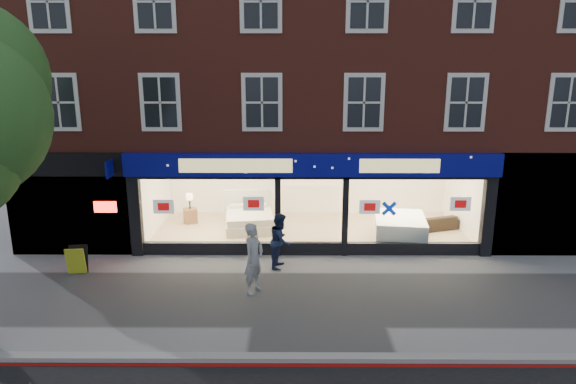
{
  "coord_description": "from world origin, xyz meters",
  "views": [
    {
      "loc": [
        -0.65,
        -12.28,
        6.0
      ],
      "look_at": [
        -0.73,
        2.5,
        2.2
      ],
      "focal_mm": 32.0,
      "sensor_mm": 36.0,
      "label": 1
    }
  ],
  "objects_px": {
    "display_bed": "(249,219)",
    "a_board": "(77,260)",
    "mattress_stack": "(400,229)",
    "pedestrian_grey": "(254,258)",
    "pedestrian_blue": "(281,240)",
    "sofa": "(436,222)"
  },
  "relations": [
    {
      "from": "mattress_stack",
      "to": "pedestrian_blue",
      "type": "height_order",
      "value": "pedestrian_blue"
    },
    {
      "from": "mattress_stack",
      "to": "sofa",
      "type": "xyz_separation_m",
      "value": [
        1.58,
        1.2,
        -0.15
      ]
    },
    {
      "from": "display_bed",
      "to": "pedestrian_grey",
      "type": "height_order",
      "value": "pedestrian_grey"
    },
    {
      "from": "display_bed",
      "to": "sofa",
      "type": "bearing_deg",
      "value": -8.61
    },
    {
      "from": "mattress_stack",
      "to": "pedestrian_grey",
      "type": "distance_m",
      "value": 6.02
    },
    {
      "from": "display_bed",
      "to": "pedestrian_blue",
      "type": "distance_m",
      "value": 3.64
    },
    {
      "from": "display_bed",
      "to": "pedestrian_blue",
      "type": "relative_size",
      "value": 1.4
    },
    {
      "from": "display_bed",
      "to": "sofa",
      "type": "xyz_separation_m",
      "value": [
        6.75,
        -0.13,
        -0.08
      ]
    },
    {
      "from": "a_board",
      "to": "display_bed",
      "type": "bearing_deg",
      "value": 34.01
    },
    {
      "from": "mattress_stack",
      "to": "pedestrian_grey",
      "type": "bearing_deg",
      "value": -140.71
    },
    {
      "from": "mattress_stack",
      "to": "sofa",
      "type": "height_order",
      "value": "mattress_stack"
    },
    {
      "from": "pedestrian_blue",
      "to": "mattress_stack",
      "type": "bearing_deg",
      "value": -51.72
    },
    {
      "from": "display_bed",
      "to": "pedestrian_blue",
      "type": "bearing_deg",
      "value": -78.18
    },
    {
      "from": "display_bed",
      "to": "mattress_stack",
      "type": "height_order",
      "value": "display_bed"
    },
    {
      "from": "pedestrian_grey",
      "to": "mattress_stack",
      "type": "bearing_deg",
      "value": -21.81
    },
    {
      "from": "display_bed",
      "to": "a_board",
      "type": "relative_size",
      "value": 2.82
    },
    {
      "from": "display_bed",
      "to": "pedestrian_grey",
      "type": "distance_m",
      "value": 5.18
    },
    {
      "from": "display_bed",
      "to": "a_board",
      "type": "distance_m",
      "value": 6.12
    },
    {
      "from": "pedestrian_grey",
      "to": "display_bed",
      "type": "bearing_deg",
      "value": 34.72
    },
    {
      "from": "display_bed",
      "to": "pedestrian_blue",
      "type": "height_order",
      "value": "pedestrian_blue"
    },
    {
      "from": "pedestrian_grey",
      "to": "pedestrian_blue",
      "type": "distance_m",
      "value": 1.85
    },
    {
      "from": "pedestrian_grey",
      "to": "pedestrian_blue",
      "type": "xyz_separation_m",
      "value": [
        0.68,
        1.71,
        -0.12
      ]
    }
  ]
}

